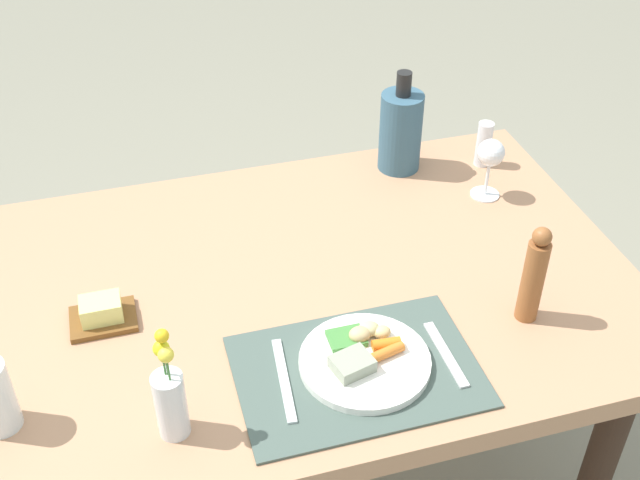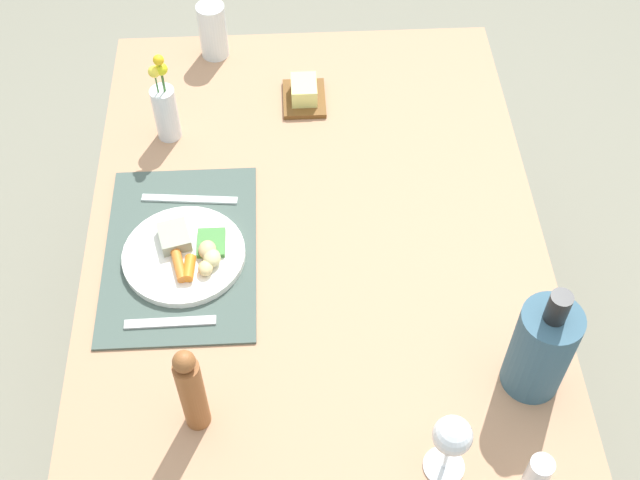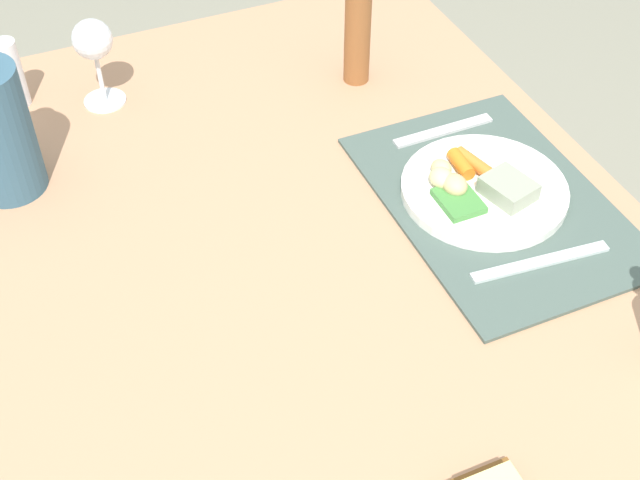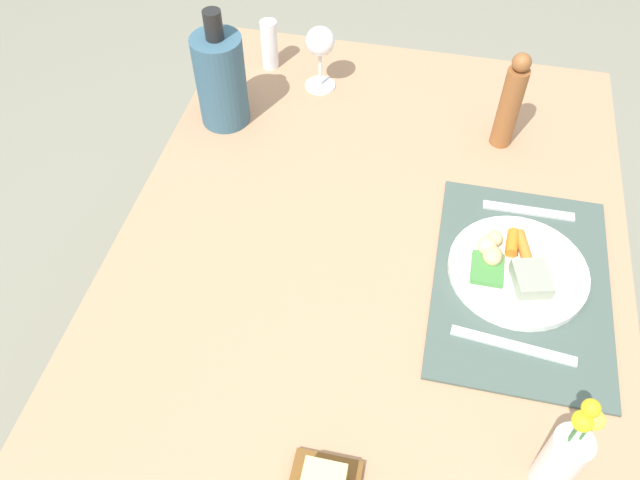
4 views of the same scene
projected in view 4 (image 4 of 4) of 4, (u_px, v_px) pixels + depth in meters
ground_plane at (352, 429)px, 1.75m from camera, size 8.00×8.00×0.00m
dining_table at (364, 292)px, 1.25m from camera, size 1.38×0.95×0.73m
placemat at (521, 283)px, 1.15m from camera, size 0.45×0.31×0.01m
dinner_plate at (516, 268)px, 1.15m from camera, size 0.25×0.25×0.04m
fork at (513, 346)px, 1.07m from camera, size 0.04×0.21×0.00m
knife at (528, 211)px, 1.26m from camera, size 0.02×0.17×0.00m
pepper_mill at (510, 102)px, 1.31m from camera, size 0.04×0.04×0.22m
flower_vase at (563, 456)px, 0.87m from camera, size 0.05×0.05×0.23m
wine_glass at (320, 45)px, 1.43m from camera, size 0.07×0.07×0.15m
cooler_bottle at (221, 79)px, 1.36m from camera, size 0.11×0.11×0.26m
salt_shaker at (269, 45)px, 1.52m from camera, size 0.04×0.04×0.12m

